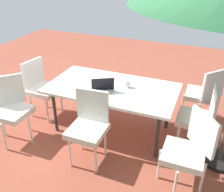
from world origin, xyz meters
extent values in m
cube|color=#9E4C38|center=(0.00, 0.00, -0.01)|extent=(10.00, 10.00, 0.02)
cube|color=silver|center=(0.00, 0.00, 0.74)|extent=(1.90, 1.03, 0.04)
cylinder|color=#333333|center=(-0.80, -0.37, 0.36)|extent=(0.05, 0.05, 0.72)
cylinder|color=#333333|center=(0.80, -0.37, 0.36)|extent=(0.05, 0.05, 0.72)
cylinder|color=#333333|center=(-0.80, 0.37, 0.36)|extent=(0.05, 0.05, 0.72)
cylinder|color=#333333|center=(0.80, 0.37, 0.36)|extent=(0.05, 0.05, 0.72)
cylinder|color=black|center=(-1.62, 0.15, 0.03)|extent=(0.44, 0.44, 0.06)
cube|color=silver|center=(0.03, 0.77, 0.49)|extent=(0.46, 0.46, 0.08)
cube|color=white|center=(0.04, 0.57, 0.76)|extent=(0.44, 0.07, 0.45)
cylinder|color=white|center=(0.19, 0.97, 0.23)|extent=(0.03, 0.03, 0.45)
cylinder|color=white|center=(-0.16, 0.94, 0.23)|extent=(0.03, 0.03, 0.45)
cylinder|color=white|center=(0.22, 0.61, 0.23)|extent=(0.03, 0.03, 0.45)
cylinder|color=white|center=(-0.14, 0.58, 0.23)|extent=(0.03, 0.03, 0.45)
cube|color=silver|center=(-1.23, -0.79, 0.49)|extent=(0.46, 0.46, 0.08)
cube|color=white|center=(-1.39, -0.66, 0.76)|extent=(0.32, 0.36, 0.45)
cylinder|color=white|center=(-1.21, -1.05, 0.23)|extent=(0.03, 0.03, 0.45)
cylinder|color=white|center=(-0.98, -0.78, 0.23)|extent=(0.03, 0.03, 0.45)
cylinder|color=white|center=(-1.48, -0.81, 0.23)|extent=(0.03, 0.03, 0.45)
cylinder|color=white|center=(-1.25, -0.54, 0.23)|extent=(0.03, 0.03, 0.45)
cube|color=silver|center=(1.22, 0.78, 0.49)|extent=(0.46, 0.46, 0.08)
cube|color=white|center=(1.37, 0.64, 0.76)|extent=(0.33, 0.34, 0.45)
cylinder|color=white|center=(1.22, 1.04, 0.23)|extent=(0.03, 0.03, 0.45)
cylinder|color=white|center=(0.96, 0.78, 0.23)|extent=(0.03, 0.03, 0.45)
cylinder|color=white|center=(1.47, 0.79, 0.23)|extent=(0.03, 0.03, 0.45)
cylinder|color=white|center=(1.22, 0.53, 0.23)|extent=(0.03, 0.03, 0.45)
cube|color=silver|center=(-1.17, 0.75, 0.49)|extent=(0.46, 0.46, 0.08)
cube|color=white|center=(-1.33, 0.62, 0.76)|extent=(0.32, 0.36, 0.45)
cylinder|color=white|center=(-0.92, 0.74, 0.23)|extent=(0.03, 0.03, 0.45)
cylinder|color=white|center=(-1.16, 1.01, 0.23)|extent=(0.03, 0.03, 0.45)
cylinder|color=white|center=(-1.19, 0.50, 0.23)|extent=(0.03, 0.03, 0.45)
cylinder|color=white|center=(-1.43, 0.77, 0.23)|extent=(0.03, 0.03, 0.45)
cube|color=silver|center=(-1.21, -0.03, 0.49)|extent=(0.46, 0.46, 0.08)
cube|color=white|center=(-1.42, -0.05, 0.76)|extent=(0.08, 0.44, 0.45)
cylinder|color=white|center=(-1.02, -0.19, 0.23)|extent=(0.03, 0.03, 0.45)
cylinder|color=white|center=(-1.05, 0.16, 0.23)|extent=(0.03, 0.03, 0.45)
cylinder|color=white|center=(-1.38, -0.23, 0.23)|extent=(0.03, 0.03, 0.45)
cylinder|color=white|center=(-1.41, 0.13, 0.23)|extent=(0.03, 0.03, 0.45)
cube|color=silver|center=(1.21, 0.03, 0.49)|extent=(0.46, 0.46, 0.08)
cube|color=white|center=(1.42, 0.00, 0.76)|extent=(0.10, 0.44, 0.45)
cylinder|color=white|center=(1.06, 0.23, 0.23)|extent=(0.03, 0.03, 0.45)
cylinder|color=white|center=(1.01, -0.13, 0.23)|extent=(0.03, 0.03, 0.45)
cylinder|color=white|center=(1.41, 0.18, 0.23)|extent=(0.03, 0.03, 0.45)
cylinder|color=white|center=(1.36, -0.17, 0.23)|extent=(0.03, 0.03, 0.45)
cube|color=#B7B7BC|center=(0.12, 0.09, 0.77)|extent=(0.39, 0.35, 0.02)
cube|color=black|center=(0.07, 0.18, 0.88)|extent=(0.30, 0.21, 0.20)
cylinder|color=white|center=(-0.21, -0.08, 0.82)|extent=(0.08, 0.08, 0.10)
camera|label=1|loc=(-1.24, 3.04, 2.43)|focal=40.04mm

